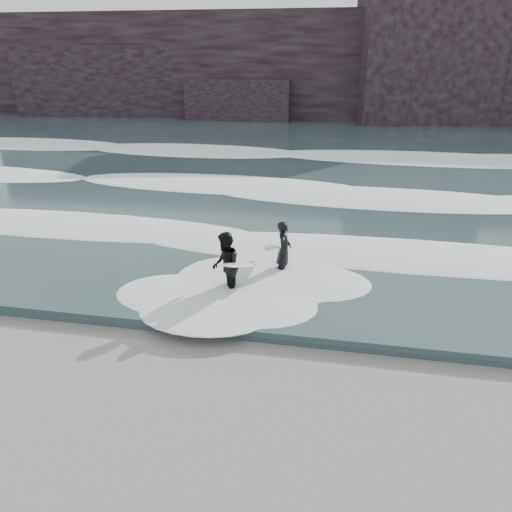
# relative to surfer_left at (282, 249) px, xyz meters

# --- Properties ---
(ground) EXTENTS (120.00, 120.00, 0.00)m
(ground) POSITION_rel_surfer_left_xyz_m (-1.15, -6.88, -0.92)
(ground) COLOR #8D7153
(ground) RESTS_ON ground
(sea) EXTENTS (90.00, 52.00, 0.30)m
(sea) POSITION_rel_surfer_left_xyz_m (-1.15, 22.12, -0.77)
(sea) COLOR #2D4043
(sea) RESTS_ON ground
(headland) EXTENTS (70.00, 9.00, 10.00)m
(headland) POSITION_rel_surfer_left_xyz_m (-1.15, 39.12, 4.08)
(headland) COLOR black
(headland) RESTS_ON ground
(foam_near) EXTENTS (60.00, 3.20, 0.20)m
(foam_near) POSITION_rel_surfer_left_xyz_m (-1.15, 2.12, -0.52)
(foam_near) COLOR white
(foam_near) RESTS_ON sea
(foam_mid) EXTENTS (60.00, 4.00, 0.24)m
(foam_mid) POSITION_rel_surfer_left_xyz_m (-1.15, 9.12, -0.50)
(foam_mid) COLOR white
(foam_mid) RESTS_ON sea
(foam_far) EXTENTS (60.00, 4.80, 0.30)m
(foam_far) POSITION_rel_surfer_left_xyz_m (-1.15, 18.12, -0.47)
(foam_far) COLOR white
(foam_far) RESTS_ON sea
(surfer_left) EXTENTS (1.08, 2.03, 1.82)m
(surfer_left) POSITION_rel_surfer_left_xyz_m (0.00, 0.00, 0.00)
(surfer_left) COLOR black
(surfer_left) RESTS_ON ground
(surfer_right) EXTENTS (1.41, 2.05, 1.96)m
(surfer_right) POSITION_rel_surfer_left_xyz_m (-1.31, -1.71, 0.07)
(surfer_right) COLOR black
(surfer_right) RESTS_ON ground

